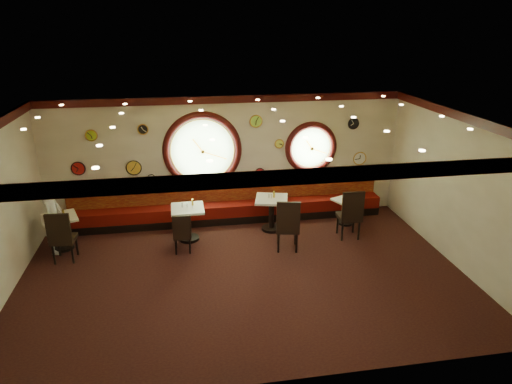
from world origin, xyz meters
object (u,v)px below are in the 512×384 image
at_px(condiment_b_bottle, 193,202).
at_px(table_c, 271,210).
at_px(condiment_b_pepper, 187,205).
at_px(waiter, 53,218).
at_px(table_d, 346,209).
at_px(chair_a, 61,234).
at_px(condiment_a_bottle, 63,213).
at_px(chair_d, 351,211).
at_px(condiment_b_salt, 182,205).
at_px(condiment_d_pepper, 351,199).
at_px(table_a, 61,229).
at_px(condiment_c_bottle, 274,194).
at_px(chair_c, 288,222).
at_px(condiment_d_salt, 343,197).
at_px(table_b, 188,220).
at_px(chair_b, 182,231).
at_px(condiment_d_bottle, 352,196).
at_px(condiment_c_salt, 269,196).
at_px(condiment_a_salt, 57,213).
at_px(condiment_c_pepper, 271,196).
at_px(condiment_a_pepper, 60,216).

bearing_deg(condiment_b_bottle, table_c, 2.79).
xyz_separation_m(condiment_b_pepper, waiter, (-2.94, -0.10, -0.06)).
height_order(table_d, condiment_b_pepper, condiment_b_pepper).
bearing_deg(chair_a, condiment_b_bottle, 17.75).
distance_m(condiment_a_bottle, condiment_b_bottle, 2.88).
xyz_separation_m(chair_a, condiment_b_pepper, (2.67, 0.65, 0.21)).
bearing_deg(chair_d, condiment_b_salt, 173.88).
distance_m(chair_a, condiment_b_pepper, 2.76).
distance_m(condiment_b_pepper, condiment_d_pepper, 4.06).
relative_size(table_a, condiment_b_bottle, 5.94).
height_order(chair_d, condiment_c_bottle, chair_d).
relative_size(chair_c, condiment_d_salt, 6.89).
bearing_deg(table_c, table_b, -174.01).
bearing_deg(chair_b, chair_c, -5.43).
bearing_deg(waiter, condiment_d_bottle, -82.01).
height_order(chair_c, condiment_b_pepper, chair_c).
height_order(chair_c, condiment_c_bottle, chair_c).
bearing_deg(condiment_c_bottle, chair_d, -26.43).
relative_size(table_b, condiment_c_salt, 9.26).
relative_size(condiment_a_salt, condiment_d_salt, 1.01).
bearing_deg(condiment_b_bottle, table_d, 1.79).
xyz_separation_m(chair_a, condiment_d_salt, (6.55, 0.90, 0.05)).
bearing_deg(condiment_c_salt, condiment_b_pepper, -173.57).
bearing_deg(condiment_c_pepper, table_b, -173.85).
xyz_separation_m(condiment_b_pepper, condiment_a_bottle, (-2.75, 0.05, -0.01)).
relative_size(chair_a, waiter, 0.45).
relative_size(condiment_a_bottle, condiment_c_bottle, 0.89).
bearing_deg(condiment_b_salt, condiment_b_pepper, -11.97).
bearing_deg(condiment_a_bottle, condiment_b_pepper, -1.05).
relative_size(condiment_a_pepper, condiment_c_pepper, 1.12).
bearing_deg(condiment_d_bottle, table_b, -176.20).
height_order(chair_c, condiment_d_salt, chair_c).
distance_m(condiment_b_salt, condiment_b_pepper, 0.12).
relative_size(chair_a, chair_c, 0.95).
bearing_deg(condiment_c_bottle, condiment_a_pepper, -176.43).
xyz_separation_m(table_a, condiment_c_pepper, (4.87, 0.19, 0.39)).
relative_size(condiment_a_salt, condiment_b_salt, 1.04).
distance_m(chair_c, condiment_a_salt, 5.18).
bearing_deg(condiment_b_pepper, table_a, 179.85).
height_order(table_c, condiment_a_bottle, condiment_a_bottle).
bearing_deg(table_c, condiment_d_salt, 1.82).
xyz_separation_m(chair_d, condiment_c_bottle, (-1.67, 0.83, 0.22)).
relative_size(table_c, condiment_a_salt, 8.31).
distance_m(condiment_b_pepper, condiment_d_bottle, 4.13).
bearing_deg(table_a, condiment_d_pepper, 1.32).
relative_size(condiment_a_bottle, waiter, 0.09).
xyz_separation_m(condiment_c_salt, condiment_d_bottle, (2.14, 0.03, -0.14)).
xyz_separation_m(table_b, condiment_d_pepper, (4.05, 0.18, 0.19)).
bearing_deg(chair_d, condiment_a_salt, 177.04).
bearing_deg(table_a, chair_a, -75.85).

